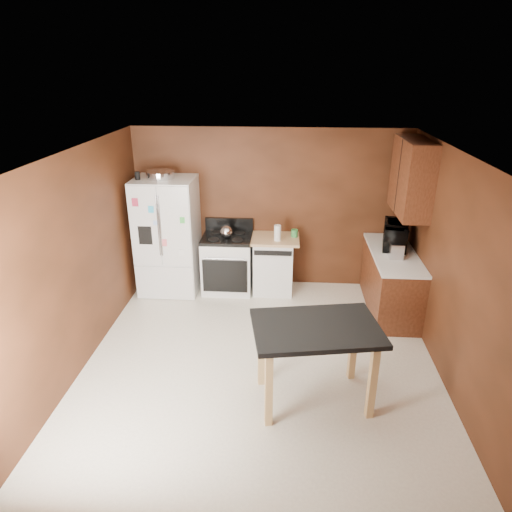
# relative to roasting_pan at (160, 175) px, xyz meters

# --- Properties ---
(floor) EXTENTS (4.50, 4.50, 0.00)m
(floor) POSITION_rel_roasting_pan_xyz_m (1.60, -1.90, -1.85)
(floor) COLOR white
(floor) RESTS_ON ground
(ceiling) EXTENTS (4.50, 4.50, 0.00)m
(ceiling) POSITION_rel_roasting_pan_xyz_m (1.60, -1.90, 0.65)
(ceiling) COLOR white
(ceiling) RESTS_ON ground
(wall_back) EXTENTS (4.20, 0.00, 4.20)m
(wall_back) POSITION_rel_roasting_pan_xyz_m (1.60, 0.35, -0.60)
(wall_back) COLOR #5E2E18
(wall_back) RESTS_ON ground
(wall_front) EXTENTS (4.20, 0.00, 4.20)m
(wall_front) POSITION_rel_roasting_pan_xyz_m (1.60, -4.15, -0.60)
(wall_front) COLOR #5E2E18
(wall_front) RESTS_ON ground
(wall_left) EXTENTS (0.00, 4.50, 4.50)m
(wall_left) POSITION_rel_roasting_pan_xyz_m (-0.50, -1.90, -0.60)
(wall_left) COLOR #5E2E18
(wall_left) RESTS_ON ground
(wall_right) EXTENTS (0.00, 4.50, 4.50)m
(wall_right) POSITION_rel_roasting_pan_xyz_m (3.70, -1.90, -0.60)
(wall_right) COLOR #5E2E18
(wall_right) RESTS_ON ground
(roasting_pan) EXTENTS (0.41, 0.41, 0.10)m
(roasting_pan) POSITION_rel_roasting_pan_xyz_m (0.00, 0.00, 0.00)
(roasting_pan) COLOR silver
(roasting_pan) RESTS_ON refrigerator
(pen_cup) EXTENTS (0.08, 0.08, 0.11)m
(pen_cup) POSITION_rel_roasting_pan_xyz_m (-0.30, -0.13, 0.01)
(pen_cup) COLOR black
(pen_cup) RESTS_ON refrigerator
(kettle) EXTENTS (0.19, 0.19, 0.19)m
(kettle) POSITION_rel_roasting_pan_xyz_m (0.96, -0.04, -0.86)
(kettle) COLOR silver
(kettle) RESTS_ON gas_range
(paper_towel) EXTENTS (0.12, 0.12, 0.24)m
(paper_towel) POSITION_rel_roasting_pan_xyz_m (1.74, -0.07, -0.84)
(paper_towel) COLOR white
(paper_towel) RESTS_ON dishwasher
(green_canister) EXTENTS (0.12, 0.12, 0.11)m
(green_canister) POSITION_rel_roasting_pan_xyz_m (1.99, 0.12, -0.90)
(green_canister) COLOR green
(green_canister) RESTS_ON dishwasher
(toaster) EXTENTS (0.18, 0.29, 0.21)m
(toaster) POSITION_rel_roasting_pan_xyz_m (3.37, -0.59, -0.85)
(toaster) COLOR silver
(toaster) RESTS_ON right_cabinets
(microwave) EXTENTS (0.51, 0.66, 0.33)m
(microwave) POSITION_rel_roasting_pan_xyz_m (3.43, -0.23, -0.79)
(microwave) COLOR black
(microwave) RESTS_ON right_cabinets
(refrigerator) EXTENTS (0.90, 0.80, 1.80)m
(refrigerator) POSITION_rel_roasting_pan_xyz_m (0.05, -0.04, -0.95)
(refrigerator) COLOR white
(refrigerator) RESTS_ON ground
(gas_range) EXTENTS (0.76, 0.68, 1.10)m
(gas_range) POSITION_rel_roasting_pan_xyz_m (0.96, 0.02, -1.39)
(gas_range) COLOR white
(gas_range) RESTS_ON ground
(dishwasher) EXTENTS (0.78, 0.63, 0.89)m
(dishwasher) POSITION_rel_roasting_pan_xyz_m (1.68, 0.05, -1.40)
(dishwasher) COLOR white
(dishwasher) RESTS_ON ground
(right_cabinets) EXTENTS (0.63, 1.58, 2.45)m
(right_cabinets) POSITION_rel_roasting_pan_xyz_m (3.44, -0.42, -0.94)
(right_cabinets) COLOR brown
(right_cabinets) RESTS_ON ground
(island) EXTENTS (1.40, 1.06, 0.91)m
(island) POSITION_rel_roasting_pan_xyz_m (2.20, -2.52, -1.08)
(island) COLOR black
(island) RESTS_ON ground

